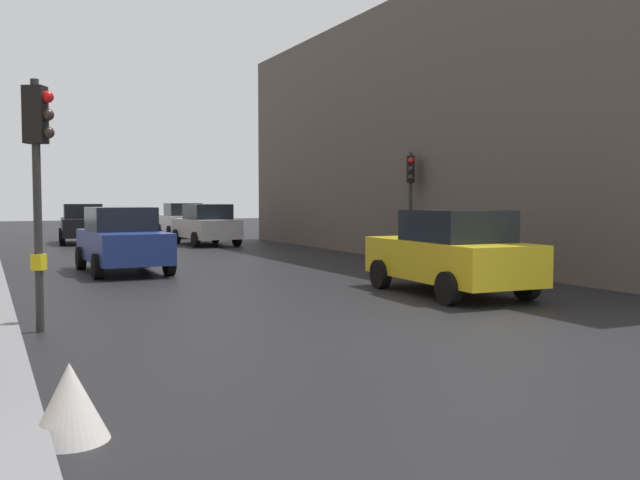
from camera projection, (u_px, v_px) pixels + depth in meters
The scene contains 10 objects.
ground_plane at pixel (480, 339), 9.96m from camera, with size 120.00×120.00×0.00m, color black.
building_facade_right at pixel (527, 137), 25.93m from camera, with size 12.00×24.42×8.54m, color #5B514C.
traffic_light_near_right at pixel (38, 159), 10.31m from camera, with size 0.44×0.36×3.74m.
traffic_light_mid_street at pixel (411, 187), 21.63m from camera, with size 0.36×0.45×3.42m.
car_dark_suv at pixel (83, 224), 31.37m from camera, with size 2.28×4.33×1.76m.
car_yellow_taxi at pixel (451, 252), 14.54m from camera, with size 2.18×4.28×1.76m.
car_silver_hatchback at pixel (206, 225), 30.12m from camera, with size 2.16×4.27×1.76m.
car_white_compact at pixel (182, 220), 36.55m from camera, with size 2.16×4.28×1.76m.
car_blue_van at pixel (122, 240), 18.95m from camera, with size 2.11×4.25×1.76m.
warning_sign_triangle at pixel (70, 402), 5.75m from camera, with size 0.64×0.64×0.65m, color silver.
Camera 1 is at (-6.33, -7.89, 1.99)m, focal length 39.35 mm.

